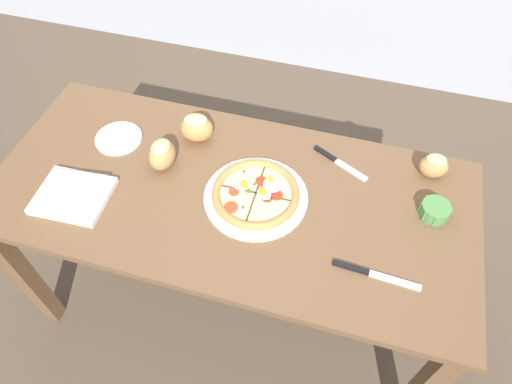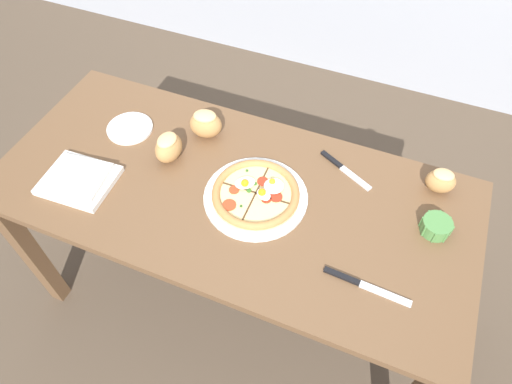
{
  "view_description": "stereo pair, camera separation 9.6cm",
  "coord_description": "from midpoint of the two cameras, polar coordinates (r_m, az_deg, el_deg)",
  "views": [
    {
      "loc": [
        0.34,
        -0.86,
        1.93
      ],
      "look_at": [
        0.09,
        0.0,
        0.79
      ],
      "focal_mm": 32.0,
      "sensor_mm": 36.0,
      "label": 1
    },
    {
      "loc": [
        0.43,
        -0.83,
        1.93
      ],
      "look_at": [
        0.09,
        0.0,
        0.79
      ],
      "focal_mm": 32.0,
      "sensor_mm": 36.0,
      "label": 2
    }
  ],
  "objects": [
    {
      "name": "ground_plane",
      "position": [
        2.14,
        -0.96,
        -12.51
      ],
      "size": [
        12.0,
        12.0,
        0.0
      ],
      "primitive_type": "plane",
      "color": "brown"
    },
    {
      "name": "dining_table",
      "position": [
        1.57,
        -1.27,
        -2.18
      ],
      "size": [
        1.59,
        0.72,
        0.76
      ],
      "color": "brown",
      "rests_on": "ground_plane"
    },
    {
      "name": "pizza",
      "position": [
        1.46,
        1.91,
        -0.32
      ],
      "size": [
        0.34,
        0.34,
        0.06
      ],
      "color": "white",
      "rests_on": "dining_table"
    },
    {
      "name": "ramekin_bowl",
      "position": [
        1.5,
        23.34,
        -4.0
      ],
      "size": [
        0.1,
        0.1,
        0.05
      ],
      "color": "#4C8442",
      "rests_on": "dining_table"
    },
    {
      "name": "napkin_folded",
      "position": [
        1.59,
        -19.73,
        1.44
      ],
      "size": [
        0.24,
        0.2,
        0.04
      ],
      "rotation": [
        0.0,
        0.0,
        0.05
      ],
      "color": "silver",
      "rests_on": "dining_table"
    },
    {
      "name": "bread_piece_near",
      "position": [
        1.59,
        23.74,
        1.26
      ],
      "size": [
        0.1,
        0.08,
        0.09
      ],
      "rotation": [
        0.0,
        0.0,
        0.13
      ],
      "color": "#B27F47",
      "rests_on": "dining_table"
    },
    {
      "name": "bread_piece_mid",
      "position": [
        1.63,
        -4.62,
        8.47
      ],
      "size": [
        0.13,
        0.11,
        0.1
      ],
      "rotation": [
        0.0,
        0.0,
        0.21
      ],
      "color": "#B27F47",
      "rests_on": "dining_table"
    },
    {
      "name": "bread_piece_far",
      "position": [
        1.57,
        -9.16,
        5.5
      ],
      "size": [
        0.09,
        0.11,
        0.1
      ],
      "rotation": [
        0.0,
        0.0,
        1.53
      ],
      "color": "#B27F47",
      "rests_on": "dining_table"
    },
    {
      "name": "knife_main",
      "position": [
        1.35,
        15.57,
        -11.33
      ],
      "size": [
        0.25,
        0.03,
        0.01
      ],
      "rotation": [
        0.0,
        0.0,
        -0.05
      ],
      "color": "silver",
      "rests_on": "dining_table"
    },
    {
      "name": "knife_spare",
      "position": [
        1.58,
        12.75,
        2.67
      ],
      "size": [
        0.2,
        0.12,
        0.01
      ],
      "rotation": [
        0.0,
        0.0,
        -0.47
      ],
      "color": "silver",
      "rests_on": "dining_table"
    },
    {
      "name": "side_saucer",
      "position": [
        1.73,
        -13.95,
        7.68
      ],
      "size": [
        0.17,
        0.17,
        0.01
      ],
      "color": "white",
      "rests_on": "dining_table"
    }
  ]
}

